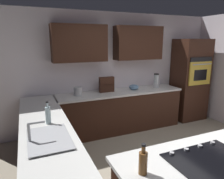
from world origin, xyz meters
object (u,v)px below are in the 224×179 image
(kettle, at_px, (78,91))
(dish_soap_bottle, at_px, (48,115))
(cooktop, at_px, (211,161))
(spice_rack, at_px, (107,84))
(sink_unit, at_px, (48,138))
(blender, at_px, (156,82))
(mixing_bowl, at_px, (134,87))
(oil_bottle, at_px, (143,162))
(wall_oven, at_px, (190,80))

(kettle, relative_size, dish_soap_bottle, 0.55)
(cooktop, xyz_separation_m, spice_rack, (-0.09, -2.85, 0.16))
(sink_unit, distance_m, blender, 3.21)
(cooktop, distance_m, spice_rack, 2.86)
(mixing_bowl, relative_size, oil_bottle, 0.80)
(wall_oven, relative_size, cooktop, 2.67)
(wall_oven, relative_size, kettle, 11.83)
(sink_unit, bearing_deg, kettle, -113.77)
(kettle, bearing_deg, wall_oven, 179.23)
(cooktop, relative_size, blender, 2.28)
(sink_unit, xyz_separation_m, dish_soap_bottle, (-0.06, -0.48, 0.11))
(spice_rack, bearing_deg, cooktop, 88.16)
(sink_unit, xyz_separation_m, oil_bottle, (-0.66, 0.94, 0.09))
(dish_soap_bottle, bearing_deg, spice_rack, -135.79)
(blender, height_order, mixing_bowl, blender)
(kettle, bearing_deg, blender, -180.00)
(sink_unit, xyz_separation_m, cooktop, (-1.34, 1.04, -0.01))
(sink_unit, height_order, oil_bottle, oil_bottle)
(cooktop, xyz_separation_m, blender, (-1.34, -2.80, 0.14))
(blender, xyz_separation_m, spice_rack, (1.25, -0.05, 0.02))
(wall_oven, distance_m, blender, 1.00)
(cooktop, distance_m, blender, 3.11)
(blender, distance_m, dish_soap_bottle, 2.92)
(cooktop, distance_m, oil_bottle, 0.69)
(oil_bottle, bearing_deg, kettle, -92.52)
(wall_oven, bearing_deg, kettle, -0.77)
(wall_oven, distance_m, mixing_bowl, 1.60)
(blender, height_order, spice_rack, blender)
(blender, xyz_separation_m, kettle, (1.90, 0.00, -0.06))
(sink_unit, height_order, dish_soap_bottle, dish_soap_bottle)
(wall_oven, relative_size, oil_bottle, 7.44)
(sink_unit, relative_size, dish_soap_bottle, 2.25)
(wall_oven, distance_m, cooktop, 3.63)
(kettle, bearing_deg, cooktop, 101.26)
(mixing_bowl, bearing_deg, sink_unit, 40.38)
(blender, relative_size, spice_rack, 1.01)
(cooktop, xyz_separation_m, kettle, (0.56, -2.80, 0.08))
(sink_unit, bearing_deg, dish_soap_bottle, -96.95)
(mixing_bowl, distance_m, kettle, 1.30)
(sink_unit, height_order, cooktop, sink_unit)
(sink_unit, distance_m, spice_rack, 2.31)
(oil_bottle, bearing_deg, wall_oven, -138.49)
(mixing_bowl, relative_size, dish_soap_bottle, 0.70)
(mixing_bowl, height_order, kettle, kettle)
(spice_rack, relative_size, oil_bottle, 1.21)
(cooktop, height_order, spice_rack, spice_rack)
(mixing_bowl, distance_m, spice_rack, 0.66)
(sink_unit, height_order, kettle, sink_unit)
(kettle, bearing_deg, mixing_bowl, 180.00)
(spice_rack, bearing_deg, oil_bottle, 74.41)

